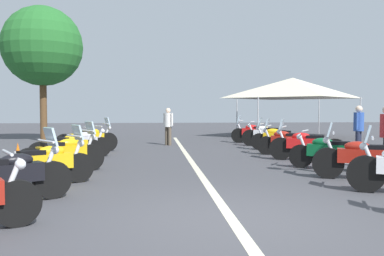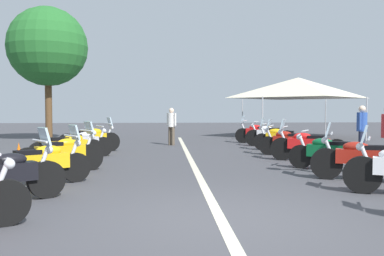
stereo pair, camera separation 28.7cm
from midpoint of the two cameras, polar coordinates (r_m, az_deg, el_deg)
ground_plane at (r=5.80m, az=5.46°, el=-12.52°), size 80.00×80.00×0.00m
lane_centre_stripe at (r=10.85m, az=1.06°, el=-5.37°), size 22.25×0.16×0.01m
motorcycle_left_row_1 at (r=7.19m, az=-23.85°, el=-5.97°), size 1.40×1.82×1.21m
motorcycle_left_row_2 at (r=8.62m, az=-19.23°, el=-4.55°), size 1.33×1.79×1.19m
motorcycle_left_row_3 at (r=10.19m, az=-16.74°, el=-3.35°), size 1.40×1.81×1.22m
motorcycle_left_row_4 at (r=11.77m, az=-16.09°, el=-2.59°), size 1.23×1.86×1.01m
motorcycle_left_row_5 at (r=13.28m, az=-14.50°, el=-2.04°), size 1.15×1.90×0.99m
motorcycle_left_row_6 at (r=14.90m, az=-13.34°, el=-1.42°), size 1.11×2.05×1.23m
motorcycle_right_row_2 at (r=9.44m, az=23.37°, el=-3.88°), size 1.07×2.07×1.23m
motorcycle_right_row_3 at (r=10.80m, az=19.11°, el=-3.19°), size 1.23×1.78×0.98m
motorcycle_right_row_4 at (r=12.43m, az=16.31°, el=-2.26°), size 1.15×2.04×1.23m
motorcycle_right_row_5 at (r=13.78m, az=13.74°, el=-1.83°), size 1.01×1.85×1.20m
motorcycle_right_row_6 at (r=15.37m, az=12.55°, el=-1.36°), size 1.04×1.85×1.20m
motorcycle_right_row_7 at (r=16.95m, az=11.15°, el=-0.96°), size 1.08×1.87×1.02m
motorcycle_right_row_8 at (r=18.40m, az=9.59°, el=-0.64°), size 1.13×1.98×1.22m
traffic_cone_1 at (r=12.08m, az=-22.16°, el=-3.37°), size 0.36×0.36×0.61m
bystander_2 at (r=14.28m, az=22.94°, el=0.16°), size 0.42×0.38×1.63m
bystander_4 at (r=17.25m, az=-2.38°, el=0.61°), size 0.41×0.39×1.56m
roadside_tree_0 at (r=20.92m, az=-18.94°, el=10.54°), size 3.72×3.72×6.32m
event_tent at (r=22.91m, az=14.81°, el=5.39°), size 5.62×5.62×3.20m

